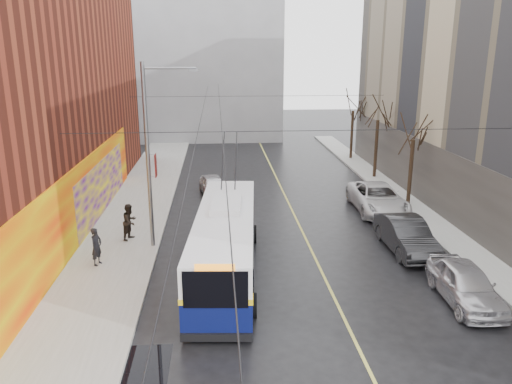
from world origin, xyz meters
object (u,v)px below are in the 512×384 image
tree_near (414,127)px  pedestrian_a (96,246)px  tree_far (353,102)px  tree_mid (379,110)px  streetlight_pole (151,152)px  parked_car_c (378,198)px  trolleybus (226,242)px  parked_car_a (465,284)px  pedestrian_b (130,222)px  parked_car_b (406,235)px  following_car (213,186)px

tree_near → pedestrian_a: (-17.50, -8.16, -3.96)m
tree_far → pedestrian_a: (-17.50, -22.16, -4.13)m
tree_near → tree_far: 14.00m
pedestrian_a → tree_mid: bearing=-27.7°
streetlight_pole → parked_car_c: size_ratio=1.51×
tree_far → trolleybus: bearing=-116.8°
parked_car_c → pedestrian_a: bearing=-153.8°
streetlight_pole → parked_car_a: bearing=-27.5°
tree_far → pedestrian_b: bearing=-131.0°
trolleybus → parked_car_b: (8.81, 1.94, -0.68)m
tree_far → trolleybus: 26.32m
tree_far → parked_car_c: bearing=-98.9°
streetlight_pole → pedestrian_b: 4.12m
trolleybus → pedestrian_a: bearing=173.5°
tree_near → tree_far: bearing=90.0°
pedestrian_a → pedestrian_b: size_ratio=0.93×
following_car → parked_car_a: bearing=-67.5°
streetlight_pole → parked_car_a: 14.78m
streetlight_pole → parked_car_b: size_ratio=1.82×
parked_car_b → pedestrian_b: (-13.60, 2.29, 0.27)m
pedestrian_b → parked_car_c: bearing=-48.3°
parked_car_b → parked_car_c: parked_car_c is taller
trolleybus → tree_far: bearing=67.6°
trolleybus → pedestrian_b: (-4.79, 4.23, -0.42)m
trolleybus → parked_car_c: trolleybus is taller
streetlight_pole → following_car: streetlight_pole is taller
trolleybus → parked_car_b: bearing=16.8°
tree_near → parked_car_c: tree_near is taller
tree_near → parked_car_a: size_ratio=1.42×
tree_far → tree_mid: bearing=-90.0°
trolleybus → parked_car_b: trolleybus is taller
streetlight_pole → tree_mid: bearing=40.7°
parked_car_a → streetlight_pole: bearing=155.0°
tree_near → parked_car_b: (-2.93, -7.33, -4.16)m
pedestrian_b → parked_car_a: bearing=-92.2°
tree_far → pedestrian_a: size_ratio=3.79×
tree_far → pedestrian_a: 28.54m
parked_car_b → parked_car_c: size_ratio=0.83×
streetlight_pole → trolleybus: 5.78m
tree_far → parked_car_b: bearing=-97.8°
tree_mid → tree_far: (0.00, 7.00, -0.11)m
streetlight_pole → parked_car_c: 14.28m
tree_far → parked_car_a: size_ratio=1.46×
trolleybus → following_car: trolleybus is taller
following_car → tree_far: bearing=31.7°
streetlight_pole → parked_car_b: bearing=-6.2°
tree_near → pedestrian_b: (-16.53, -5.04, -3.89)m
trolleybus → parked_car_a: size_ratio=2.56×
parked_car_b → tree_mid: bearing=77.9°
streetlight_pole → tree_mid: streetlight_pole is taller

